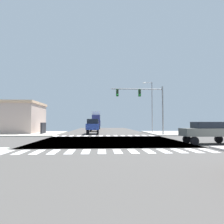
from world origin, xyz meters
TOP-DOWN VIEW (x-y plane):
  - ground at (0.00, 0.00)m, footprint 90.00×90.00m
  - sidewalk_corner_ne at (13.00, 12.00)m, footprint 12.00×12.00m
  - sidewalk_corner_nw at (-13.00, 12.00)m, footprint 12.00×12.00m
  - crosswalk_near at (-0.25, -7.30)m, footprint 13.50×2.00m
  - crosswalk_far at (-0.25, 7.30)m, footprint 13.50×2.00m
  - traffic_signal_mast at (5.14, 7.44)m, footprint 7.42×0.55m
  - street_lamp at (8.15, 14.80)m, footprint 1.78×0.32m
  - sedan_nearside_1 at (-2.00, 20.00)m, footprint 1.80×4.30m
  - sedan_farside_2 at (-2.00, 28.49)m, footprint 1.80×4.30m
  - box_truck_crossing_1 at (-2.00, 35.74)m, footprint 2.40×7.20m
  - sedan_leading_4 at (8.26, -3.50)m, footprint 4.30×1.80m
  - suv_trailing_1 at (-2.00, 11.27)m, footprint 1.96×4.60m

SIDE VIEW (x-z plane):
  - ground at x=0.00m, z-range -0.05..0.00m
  - crosswalk_near at x=-0.25m, z-range 0.00..0.01m
  - crosswalk_far at x=-0.25m, z-range 0.00..0.01m
  - sidewalk_corner_ne at x=13.00m, z-range 0.00..0.14m
  - sidewalk_corner_nw at x=-13.00m, z-range 0.00..0.14m
  - sedan_nearside_1 at x=-2.00m, z-range 0.18..2.06m
  - sedan_farside_2 at x=-2.00m, z-range 0.18..2.06m
  - sedan_leading_4 at x=8.26m, z-range 0.18..2.06m
  - suv_trailing_1 at x=-2.00m, z-range 0.22..2.56m
  - box_truck_crossing_1 at x=-2.00m, z-range 0.14..4.99m
  - traffic_signal_mast at x=5.14m, z-range 1.68..8.60m
  - street_lamp at x=8.15m, z-range 0.81..9.85m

